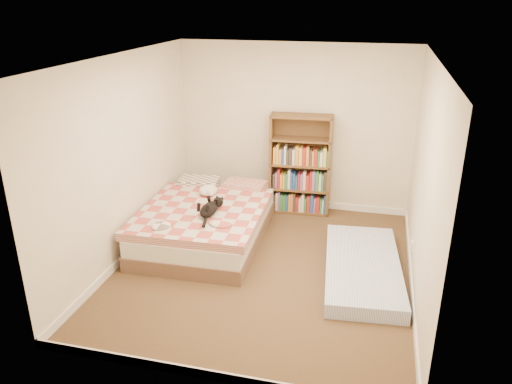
% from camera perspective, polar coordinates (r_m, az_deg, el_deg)
% --- Properties ---
extents(room, '(3.51, 4.01, 2.51)m').
position_cam_1_polar(room, '(5.70, 0.99, 1.92)').
color(room, '#492E1F').
rests_on(room, ground).
extents(bed, '(1.61, 2.17, 0.57)m').
position_cam_1_polar(bed, '(6.80, -5.63, -3.34)').
color(bed, brown).
rests_on(bed, room).
extents(bookshelf, '(0.92, 0.36, 1.51)m').
position_cam_1_polar(bookshelf, '(7.56, 5.05, 1.75)').
color(bookshelf, '#533D1C').
rests_on(bookshelf, room).
extents(floor_mattress, '(1.04, 1.99, 0.17)m').
position_cam_1_polar(floor_mattress, '(6.15, 12.07, -8.47)').
color(floor_mattress, '#798DCA').
rests_on(floor_mattress, room).
extents(black_cat, '(0.29, 0.73, 0.16)m').
position_cam_1_polar(black_cat, '(6.38, -5.27, -1.85)').
color(black_cat, black).
rests_on(black_cat, bed).
extents(white_dog, '(0.29, 0.32, 0.14)m').
position_cam_1_polar(white_dog, '(6.97, -5.45, 0.19)').
color(white_dog, white).
rests_on(white_dog, bed).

